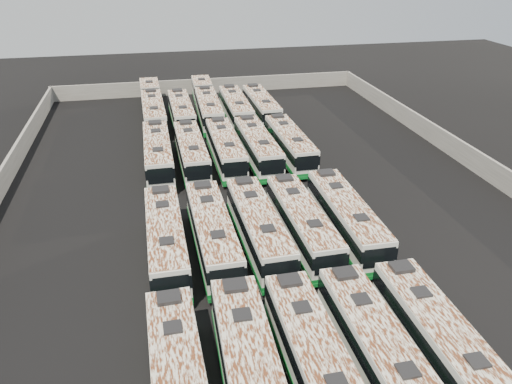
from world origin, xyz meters
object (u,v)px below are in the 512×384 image
Objects in this scene: bus_midfront_center at (259,228)px; bus_back_center at (206,103)px; bus_midfront_far_right at (346,218)px; bus_midback_center at (225,149)px; bus_back_left at (181,112)px; bus_midback_far_right at (290,144)px; bus_midback_left at (191,152)px; bus_midback_right at (257,147)px; bus_back_right at (236,108)px; bus_back_far_left at (152,106)px; bus_midfront_right at (302,223)px; bus_front_far_right at (442,345)px; bus_midback_far_left at (158,154)px; bus_front_right at (379,353)px; bus_midfront_left at (213,233)px; bus_front_left at (251,375)px; bus_back_far_right at (261,107)px; bus_midfront_far_left at (166,239)px.

bus_midfront_center is 0.64× the size of bus_back_center.
bus_midfront_center is 32.60m from bus_back_center.
bus_midback_center is at bearing 113.58° from bus_midfront_far_right.
bus_back_left is 4.85m from bus_back_center.
bus_midfront_center is at bearing -113.76° from bus_midback_far_right.
bus_midback_right is at bearing -1.80° from bus_midback_left.
bus_midback_far_right is 13.69m from bus_back_right.
bus_midback_far_right is at bearing -51.94° from bus_back_far_left.
bus_midfront_right is at bearing -67.99° from bus_midback_left.
bus_midback_far_left is (-13.46, 29.54, 0.05)m from bus_front_far_right.
bus_front_far_right is 0.99× the size of bus_midfront_far_right.
bus_back_center is (-3.19, 16.76, 0.01)m from bus_midback_right.
bus_midback_far_right is at bearing -75.41° from bus_back_right.
bus_front_right is 0.99× the size of bus_midfront_left.
bus_midfront_center is at bearing 77.57° from bus_front_left.
bus_front_left reaches higher than bus_back_left.
bus_back_far_right reaches higher than bus_midfront_right.
bus_back_far_left is at bearing 112.27° from bus_midback_center.
bus_midback_far_left is at bearing 180.00° from bus_midback_center.
bus_back_far_left reaches higher than bus_midback_left.
bus_back_far_left is at bearing 120.07° from bus_midback_right.
bus_back_far_left reaches higher than bus_front_right.
bus_midfront_center is 17.40m from bus_midback_far_right.
bus_midfront_left is 32.83m from bus_back_center.
bus_back_far_left is at bearing 101.63° from bus_front_right.
bus_midback_right is 0.64× the size of bus_back_center.
bus_front_far_right is at bearing -74.90° from bus_back_far_left.
bus_midback_far_left is at bearing 179.27° from bus_midback_far_right.
bus_front_right is at bearing -77.93° from bus_midback_left.
bus_midback_far_left is at bearing 108.03° from bus_front_right.
bus_midback_left is at bearing -127.49° from bus_back_far_right.
bus_midback_center is (-3.27, 16.01, 0.01)m from bus_midfront_right.
bus_midback_far_right reaches higher than bus_back_left.
bus_midfront_far_right is (10.13, 13.62, -0.03)m from bus_front_left.
bus_midfront_far_left is at bearing -102.52° from bus_midback_left.
bus_midfront_far_left is (-13.49, 13.40, 0.00)m from bus_front_far_right.
bus_midfront_left reaches higher than bus_front_far_right.
bus_midback_right is at bearing 76.70° from bus_midfront_center.
bus_midfront_right is 3.50m from bus_midfront_far_right.
bus_midback_far_right is 0.62× the size of bus_back_far_left.
bus_midfront_center is 3.33m from bus_midfront_right.
bus_front_far_right is 0.63× the size of bus_back_far_left.
bus_midfront_far_right is (0.04, 13.64, 0.02)m from bus_front_far_right.
bus_midback_far_left is (-3.31, 16.05, 0.04)m from bus_midfront_left.
bus_back_center reaches higher than bus_midfront_far_right.
bus_midfront_center is at bearing -78.86° from bus_midback_left.
bus_midfront_left is at bearing 115.94° from bus_front_right.
bus_midback_center is at bearing 95.58° from bus_front_right.
bus_midfront_far_right is (13.53, 0.25, 0.02)m from bus_midfront_far_left.
bus_midfront_far_right reaches higher than bus_back_far_right.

